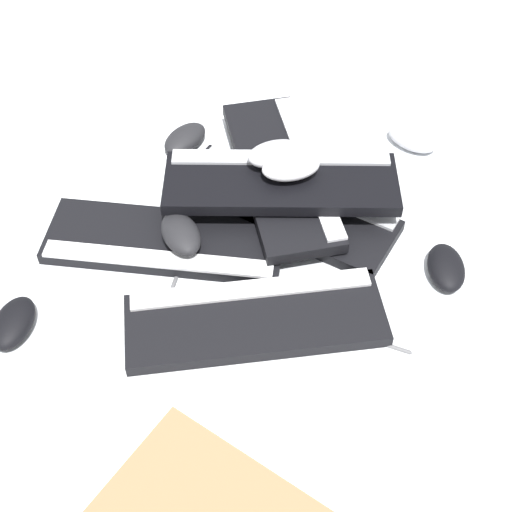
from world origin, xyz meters
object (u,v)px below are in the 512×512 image
object	(u,v)px
mouse_0	(276,154)
mouse_2	(185,139)
mouse_1	(446,268)
mouse_4	(291,167)
mouse_6	(412,138)
mouse_7	(255,140)
keyboard_1	(285,207)
mouse_5	(13,323)
keyboard_0	(255,319)
keyboard_4	(281,182)
keyboard_3	(282,172)
mouse_3	(181,234)
keyboard_2	(164,242)

from	to	relation	value
mouse_0	mouse_2	world-z (taller)	mouse_0
mouse_1	mouse_4	xyz separation A→B (m)	(-0.25, -0.21, 0.09)
mouse_1	mouse_2	distance (m)	0.61
mouse_0	mouse_6	bearing A→B (deg)	-170.86
mouse_1	mouse_7	size ratio (longest dim) A/B	1.00
keyboard_1	mouse_5	size ratio (longest dim) A/B	3.90
keyboard_0	mouse_2	xyz separation A→B (m)	(-0.49, 0.00, 0.01)
keyboard_4	mouse_7	xyz separation A→B (m)	(-0.19, 0.01, -0.05)
keyboard_0	keyboard_3	xyz separation A→B (m)	(-0.30, 0.15, 0.03)
mouse_0	mouse_5	size ratio (longest dim) A/B	1.00
mouse_5	mouse_7	size ratio (longest dim) A/B	1.00
keyboard_4	mouse_3	size ratio (longest dim) A/B	4.23
mouse_5	keyboard_2	bearing A→B (deg)	-41.35
keyboard_1	mouse_6	xyz separation A→B (m)	(-0.10, 0.32, 0.01)
mouse_3	keyboard_4	bearing A→B (deg)	-83.31
keyboard_4	mouse_0	bearing A→B (deg)	175.87
keyboard_3	mouse_7	world-z (taller)	keyboard_3
keyboard_0	keyboard_2	size ratio (longest dim) A/B	1.00
keyboard_2	keyboard_4	distance (m)	0.25
keyboard_1	keyboard_2	xyz separation A→B (m)	(0.01, -0.24, 0.00)
keyboard_3	mouse_7	xyz separation A→B (m)	(-0.14, -0.01, -0.02)
mouse_1	mouse_2	bearing A→B (deg)	-124.86
mouse_0	mouse_1	xyz separation A→B (m)	(0.29, 0.22, -0.09)
mouse_1	keyboard_0	bearing A→B (deg)	-71.48
keyboard_3	mouse_6	bearing A→B (deg)	96.73
mouse_4	keyboard_1	bearing A→B (deg)	-142.95
mouse_2	mouse_3	world-z (taller)	mouse_3
keyboard_1	keyboard_4	world-z (taller)	keyboard_4
keyboard_4	mouse_4	world-z (taller)	mouse_4
keyboard_2	mouse_1	xyz separation A→B (m)	(0.22, 0.46, 0.01)
keyboard_1	mouse_0	bearing A→B (deg)	-175.72
mouse_6	mouse_7	size ratio (longest dim) A/B	1.00
keyboard_3	mouse_1	distance (m)	0.37
keyboard_0	mouse_4	size ratio (longest dim) A/B	4.18
mouse_4	mouse_1	bearing A→B (deg)	-45.15
mouse_0	mouse_6	world-z (taller)	mouse_0
keyboard_3	keyboard_0	bearing A→B (deg)	-27.14
mouse_6	mouse_3	bearing A→B (deg)	-108.89
keyboard_3	mouse_3	world-z (taller)	mouse_3
keyboard_2	keyboard_3	distance (m)	0.27
mouse_1	mouse_4	world-z (taller)	mouse_4
keyboard_4	mouse_4	bearing A→B (deg)	78.61
mouse_4	mouse_6	world-z (taller)	mouse_4
keyboard_4	mouse_6	world-z (taller)	keyboard_4
keyboard_0	keyboard_2	xyz separation A→B (m)	(-0.22, -0.11, 0.00)
keyboard_2	mouse_3	bearing A→B (deg)	51.39
keyboard_4	mouse_5	distance (m)	0.54
mouse_0	mouse_5	bearing A→B (deg)	17.88
keyboard_1	mouse_4	bearing A→B (deg)	122.66
mouse_1	mouse_3	size ratio (longest dim) A/B	1.00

